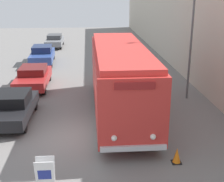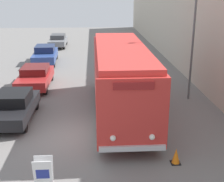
{
  "view_description": "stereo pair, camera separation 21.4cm",
  "coord_description": "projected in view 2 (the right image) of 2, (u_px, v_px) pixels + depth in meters",
  "views": [
    {
      "loc": [
        0.51,
        -12.49,
        6.24
      ],
      "look_at": [
        1.51,
        0.2,
        2.02
      ],
      "focal_mm": 50.0,
      "sensor_mm": 36.0,
      "label": 1
    },
    {
      "loc": [
        0.73,
        -12.51,
        6.24
      ],
      "look_at": [
        1.51,
        0.2,
        2.02
      ],
      "focal_mm": 50.0,
      "sensor_mm": 36.0,
      "label": 2
    }
  ],
  "objects": [
    {
      "name": "ground_plane",
      "position": [
        78.0,
        136.0,
        13.77
      ],
      "size": [
        80.0,
        80.0,
        0.0
      ],
      "primitive_type": "plane",
      "color": "slate"
    },
    {
      "name": "parked_car_near",
      "position": [
        14.0,
        106.0,
        15.29
      ],
      "size": [
        1.93,
        4.22,
        1.4
      ],
      "rotation": [
        0.0,
        0.0,
        -0.02
      ],
      "color": "black",
      "rests_on": "ground_plane"
    },
    {
      "name": "parked_car_far",
      "position": [
        45.0,
        54.0,
        26.9
      ],
      "size": [
        2.02,
        4.62,
        1.53
      ],
      "rotation": [
        0.0,
        0.0,
        0.04
      ],
      "color": "black",
      "rests_on": "ground_plane"
    },
    {
      "name": "traffic_cone",
      "position": [
        176.0,
        156.0,
        11.57
      ],
      "size": [
        0.36,
        0.36,
        0.6
      ],
      "color": "black",
      "rests_on": "ground_plane"
    },
    {
      "name": "parked_car_distant",
      "position": [
        58.0,
        40.0,
        34.52
      ],
      "size": [
        1.77,
        4.51,
        1.35
      ],
      "rotation": [
        0.0,
        0.0,
        -0.0
      ],
      "color": "black",
      "rests_on": "ground_plane"
    },
    {
      "name": "sign_board",
      "position": [
        43.0,
        173.0,
        10.11
      ],
      "size": [
        0.61,
        0.4,
        1.07
      ],
      "color": "gray",
      "rests_on": "ground_plane"
    },
    {
      "name": "streetlamp",
      "position": [
        195.0,
        20.0,
        17.03
      ],
      "size": [
        0.36,
        0.36,
        7.18
      ],
      "color": "#595E60",
      "rests_on": "ground_plane"
    },
    {
      "name": "building_wall_right",
      "position": [
        188.0,
        26.0,
        22.56
      ],
      "size": [
        0.3,
        60.0,
        7.16
      ],
      "color": "beige",
      "rests_on": "ground_plane"
    },
    {
      "name": "parked_car_mid",
      "position": [
        35.0,
        76.0,
        20.42
      ],
      "size": [
        1.93,
        4.45,
        1.39
      ],
      "rotation": [
        0.0,
        0.0,
        0.0
      ],
      "color": "black",
      "rests_on": "ground_plane"
    },
    {
      "name": "vintage_bus",
      "position": [
        121.0,
        77.0,
        15.8
      ],
      "size": [
        2.62,
        10.02,
        3.51
      ],
      "color": "black",
      "rests_on": "ground_plane"
    }
  ]
}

